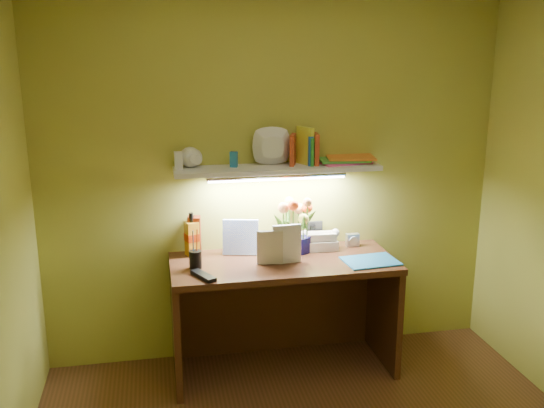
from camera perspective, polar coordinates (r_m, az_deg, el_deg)
The scene contains 13 objects.
desk at distance 3.94m, azimuth 1.05°, elevation -10.47°, with size 1.40×0.60×0.75m, color #361C0E.
flower_bouquet at distance 3.92m, azimuth 2.25°, elevation -1.83°, with size 0.23×0.23×0.37m, color #0F0C3E, non-canonical shape.
telephone at distance 4.00m, azimuth 4.53°, elevation -3.31°, with size 0.22×0.16×0.13m, color silver, non-canonical shape.
desk_clock at distance 4.08m, azimuth 7.58°, elevation -3.37°, with size 0.09×0.04×0.09m, color silver.
whisky_bottle at distance 3.88m, azimuth -7.56°, elevation -2.83°, with size 0.07×0.07×0.28m, color #C67E16, non-canonical shape.
whisky_box at distance 3.91m, azimuth -7.31°, elevation -2.93°, with size 0.08×0.08×0.25m, color #5A1C0A.
pen_cup at distance 3.67m, azimuth -7.23°, elevation -4.64°, with size 0.08×0.08×0.18m, color black.
art_card at distance 3.88m, azimuth -2.98°, elevation -3.13°, with size 0.23×0.05×0.23m, color white, non-canonical shape.
tv_remote at distance 3.54m, azimuth -6.48°, elevation -6.72°, with size 0.06×0.20×0.02m, color black.
blue_folder at distance 3.82m, azimuth 9.26°, elevation -5.32°, with size 0.33×0.24×0.01m, color #2175B5.
desk_book_a at distance 3.69m, azimuth -1.45°, elevation -4.14°, with size 0.16×0.02×0.22m, color beige.
desk_book_b at distance 3.69m, azimuth 0.05°, elevation -3.89°, with size 0.18×0.02×0.25m, color white.
wall_shelf at distance 3.81m, azimuth 0.61°, elevation 3.96°, with size 1.31×0.30×0.27m.
Camera 1 is at (-0.76, -2.28, 2.04)m, focal length 40.00 mm.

